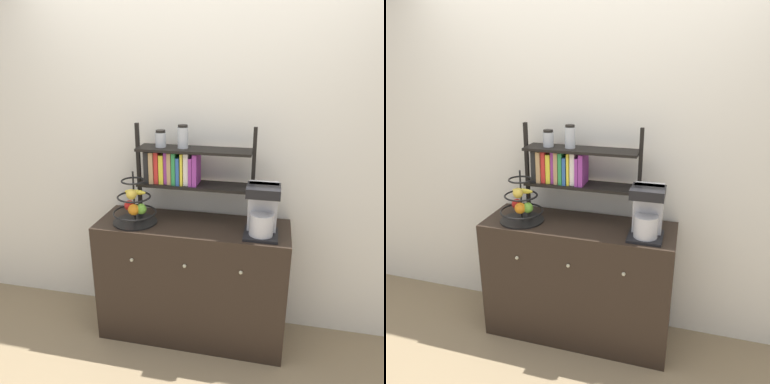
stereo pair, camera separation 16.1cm
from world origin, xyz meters
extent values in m
plane|color=#847051|center=(0.00, 0.00, 0.00)|extent=(12.00, 12.00, 0.00)
cube|color=silver|center=(0.00, 0.50, 1.30)|extent=(7.00, 0.05, 2.60)
cube|color=black|center=(0.00, 0.23, 0.44)|extent=(1.30, 0.45, 0.88)
sphere|color=#B2AD8C|center=(-0.36, -0.01, 0.68)|extent=(0.02, 0.02, 0.02)
sphere|color=#B2AD8C|center=(0.00, -0.01, 0.68)|extent=(0.02, 0.02, 0.02)
sphere|color=#B2AD8C|center=(0.36, -0.01, 0.68)|extent=(0.02, 0.02, 0.02)
cube|color=black|center=(0.46, 0.14, 0.89)|extent=(0.21, 0.22, 0.02)
cube|color=#B7B7BC|center=(0.46, 0.20, 1.05)|extent=(0.18, 0.09, 0.32)
cylinder|color=#B7B7BC|center=(0.46, 0.12, 0.96)|extent=(0.15, 0.15, 0.14)
cube|color=black|center=(0.46, 0.13, 1.18)|extent=(0.20, 0.18, 0.06)
cylinder|color=black|center=(-0.39, 0.17, 0.88)|extent=(0.30, 0.30, 0.01)
cylinder|color=black|center=(-0.39, 0.17, 1.06)|extent=(0.01, 0.01, 0.35)
torus|color=black|center=(-0.39, 0.17, 0.95)|extent=(0.30, 0.30, 0.01)
torus|color=black|center=(-0.39, 0.17, 1.06)|extent=(0.23, 0.23, 0.01)
torus|color=black|center=(-0.39, 0.17, 1.17)|extent=(0.16, 0.16, 0.01)
sphere|color=red|center=(-0.44, 0.20, 0.99)|extent=(0.07, 0.07, 0.07)
sphere|color=#6BAD33|center=(-0.33, 0.15, 0.99)|extent=(0.07, 0.07, 0.07)
sphere|color=orange|center=(-0.38, 0.12, 0.99)|extent=(0.08, 0.08, 0.08)
ellipsoid|color=yellow|center=(-0.39, 0.20, 1.08)|extent=(0.15, 0.04, 0.04)
sphere|color=gold|center=(-0.39, 0.12, 1.10)|extent=(0.07, 0.07, 0.07)
cube|color=black|center=(-0.40, 0.32, 1.21)|extent=(0.02, 0.02, 0.66)
cube|color=black|center=(0.39, 0.32, 1.21)|extent=(0.02, 0.02, 0.66)
cube|color=black|center=(-0.01, 0.32, 1.13)|extent=(0.76, 0.20, 0.02)
cube|color=black|center=(-0.01, 0.32, 1.37)|extent=(0.76, 0.20, 0.02)
cube|color=black|center=(-0.33, 0.32, 1.24)|extent=(0.03, 0.14, 0.22)
cube|color=tan|center=(-0.29, 0.32, 1.24)|extent=(0.03, 0.15, 0.22)
cube|color=red|center=(-0.26, 0.32, 1.24)|extent=(0.03, 0.13, 0.21)
cube|color=yellow|center=(-0.22, 0.32, 1.23)|extent=(0.03, 0.13, 0.20)
cube|color=#8C338C|center=(-0.19, 0.32, 1.24)|extent=(0.02, 0.12, 0.22)
cube|color=tan|center=(-0.17, 0.32, 1.24)|extent=(0.03, 0.14, 0.22)
cube|color=#2D8C47|center=(-0.14, 0.32, 1.24)|extent=(0.03, 0.15, 0.22)
cube|color=#2D599E|center=(-0.11, 0.32, 1.23)|extent=(0.02, 0.16, 0.19)
cube|color=yellow|center=(-0.08, 0.32, 1.24)|extent=(0.02, 0.15, 0.22)
cube|color=white|center=(-0.05, 0.32, 1.24)|extent=(0.03, 0.13, 0.22)
cube|color=#8C338C|center=(-0.02, 0.32, 1.23)|extent=(0.02, 0.16, 0.19)
cube|color=#8C338C|center=(0.01, 0.32, 1.24)|extent=(0.03, 0.16, 0.22)
cylinder|color=#ADB2B7|center=(-0.24, 0.32, 1.43)|extent=(0.07, 0.07, 0.10)
cylinder|color=black|center=(-0.24, 0.32, 1.48)|extent=(0.07, 0.07, 0.02)
cylinder|color=#ADB2B7|center=(-0.08, 0.32, 1.45)|extent=(0.07, 0.07, 0.14)
cylinder|color=black|center=(-0.08, 0.32, 1.52)|extent=(0.06, 0.06, 0.02)
camera|label=1|loc=(0.51, -2.05, 1.91)|focal=35.00mm
camera|label=2|loc=(0.66, -2.01, 1.91)|focal=35.00mm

